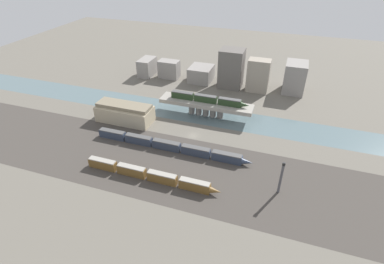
{
  "coord_description": "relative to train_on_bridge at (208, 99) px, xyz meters",
  "views": [
    {
      "loc": [
        36.93,
        -110.72,
        77.5
      ],
      "look_at": [
        0.0,
        -1.81,
        3.14
      ],
      "focal_mm": 28.0,
      "sensor_mm": 36.0,
      "label": 1
    }
  ],
  "objects": [
    {
      "name": "city_block_far_right",
      "position": [
        19.4,
        38.65,
        0.11
      ],
      "size": [
        12.77,
        8.19,
        19.45
      ],
      "primitive_type": "cube",
      "color": "gray",
      "rests_on": "ground"
    },
    {
      "name": "city_block_right",
      "position": [
        2.92,
        39.82,
        2.08
      ],
      "size": [
        14.01,
        12.59,
        23.38
      ],
      "primitive_type": "cube",
      "color": "#605B56",
      "rests_on": "ground"
    },
    {
      "name": "river_water",
      "position": [
        -1.15,
        0.0,
        -9.61
      ],
      "size": [
        320.0,
        19.17,
        0.01
      ],
      "primitive_type": "cube",
      "color": "slate",
      "rests_on": "ground"
    },
    {
      "name": "train_yard_near",
      "position": [
        -7.38,
        -54.2,
        -7.61
      ],
      "size": [
        54.44,
        2.63,
        4.09
      ],
      "color": "brown",
      "rests_on": "ground"
    },
    {
      "name": "train_yard_mid",
      "position": [
        -7.44,
        -34.0,
        -7.69
      ],
      "size": [
        70.83,
        2.88,
        3.91
      ],
      "color": "#2D384C",
      "rests_on": "ground"
    },
    {
      "name": "city_block_center",
      "position": [
        -16.97,
        42.69,
        -4.94
      ],
      "size": [
        14.11,
        15.69,
        9.35
      ],
      "primitive_type": "cube",
      "color": "gray",
      "rests_on": "ground"
    },
    {
      "name": "train_on_bridge",
      "position": [
        0.0,
        0.0,
        0.0
      ],
      "size": [
        40.39,
        2.8,
        3.6
      ],
      "color": "#23381E",
      "rests_on": "bridge"
    },
    {
      "name": "city_block_tall",
      "position": [
        40.07,
        44.98,
        -0.73
      ],
      "size": [
        12.13,
        15.59,
        17.76
      ],
      "primitive_type": "cube",
      "color": "gray",
      "rests_on": "ground"
    },
    {
      "name": "warehouse_building",
      "position": [
        -37.97,
        -18.14,
        -5.13
      ],
      "size": [
        27.92,
        11.89,
        9.43
      ],
      "color": "tan",
      "rests_on": "ground"
    },
    {
      "name": "city_block_left",
      "position": [
        -38.44,
        40.92,
        -3.9
      ],
      "size": [
        13.19,
        8.1,
        11.43
      ],
      "primitive_type": "cube",
      "color": "gray",
      "rests_on": "ground"
    },
    {
      "name": "signal_tower",
      "position": [
        39.89,
        -45.78,
        -2.87
      ],
      "size": [
        1.0,
        0.91,
        13.67
      ],
      "color": "#4C4C51",
      "rests_on": "ground"
    },
    {
      "name": "ground_plane",
      "position": [
        -1.15,
        -20.38,
        -9.61
      ],
      "size": [
        400.0,
        400.0,
        0.0
      ],
      "primitive_type": "plane",
      "color": "#666056"
    },
    {
      "name": "railbed_yard",
      "position": [
        -1.15,
        -44.38,
        -9.61
      ],
      "size": [
        280.0,
        42.0,
        0.01
      ],
      "primitive_type": "cube",
      "color": "#423D38",
      "rests_on": "ground"
    },
    {
      "name": "bridge",
      "position": [
        -1.15,
        0.0,
        -3.67
      ],
      "size": [
        47.92,
        9.74,
        7.86
      ],
      "color": "gray",
      "rests_on": "ground"
    },
    {
      "name": "city_block_far_left",
      "position": [
        -53.87,
        40.17,
        -3.99
      ],
      "size": [
        8.5,
        14.5,
        11.26
      ],
      "primitive_type": "cube",
      "color": "gray",
      "rests_on": "ground"
    }
  ]
}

